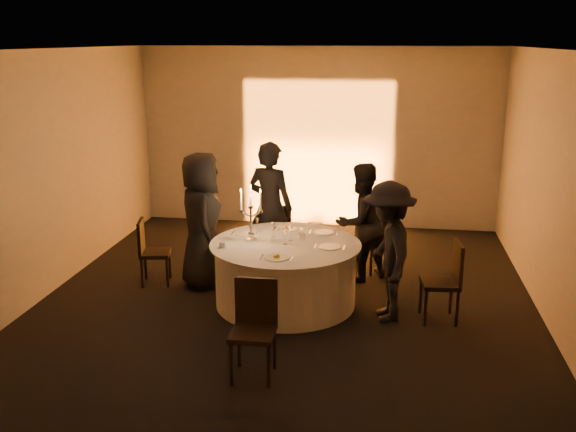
# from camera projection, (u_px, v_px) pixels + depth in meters

# --- Properties ---
(floor) EXTENTS (7.00, 7.00, 0.00)m
(floor) POSITION_uv_depth(u_px,v_px,m) (286.00, 303.00, 7.82)
(floor) COLOR black
(floor) RESTS_ON ground
(ceiling) EXTENTS (7.00, 7.00, 0.00)m
(ceiling) POSITION_uv_depth(u_px,v_px,m) (285.00, 49.00, 7.01)
(ceiling) COLOR white
(ceiling) RESTS_ON wall_back
(wall_back) EXTENTS (7.00, 0.00, 7.00)m
(wall_back) POSITION_uv_depth(u_px,v_px,m) (318.00, 138.00, 10.75)
(wall_back) COLOR #B2ACA5
(wall_back) RESTS_ON floor
(wall_front) EXTENTS (7.00, 0.00, 7.00)m
(wall_front) POSITION_uv_depth(u_px,v_px,m) (200.00, 302.00, 4.08)
(wall_front) COLOR #B2ACA5
(wall_front) RESTS_ON floor
(wall_left) EXTENTS (0.00, 7.00, 7.00)m
(wall_left) POSITION_uv_depth(u_px,v_px,m) (44.00, 175.00, 7.85)
(wall_left) COLOR #B2ACA5
(wall_left) RESTS_ON floor
(wall_right) EXTENTS (0.00, 7.00, 7.00)m
(wall_right) POSITION_uv_depth(u_px,v_px,m) (557.00, 192.00, 6.98)
(wall_right) COLOR #B2ACA5
(wall_right) RESTS_ON floor
(uplighter_fixture) EXTENTS (0.25, 0.12, 0.10)m
(uplighter_fixture) POSITION_uv_depth(u_px,v_px,m) (315.00, 226.00, 10.85)
(uplighter_fixture) COLOR black
(uplighter_fixture) RESTS_ON floor
(banquet_table) EXTENTS (1.80, 1.80, 0.77)m
(banquet_table) POSITION_uv_depth(u_px,v_px,m) (285.00, 274.00, 7.71)
(banquet_table) COLOR black
(banquet_table) RESTS_ON floor
(chair_left) EXTENTS (0.45, 0.45, 0.86)m
(chair_left) POSITION_uv_depth(u_px,v_px,m) (150.00, 248.00, 8.33)
(chair_left) COLOR black
(chair_left) RESTS_ON floor
(chair_back_left) EXTENTS (0.46, 0.47, 0.91)m
(chair_back_left) POSITION_uv_depth(u_px,v_px,m) (280.00, 231.00, 9.01)
(chair_back_left) COLOR black
(chair_back_left) RESTS_ON floor
(chair_back_right) EXTENTS (0.60, 0.60, 0.98)m
(chair_back_right) POSITION_uv_depth(u_px,v_px,m) (378.00, 234.00, 8.73)
(chair_back_right) COLOR black
(chair_back_right) RESTS_ON floor
(chair_right) EXTENTS (0.45, 0.45, 0.93)m
(chair_right) POSITION_uv_depth(u_px,v_px,m) (447.00, 277.00, 7.22)
(chair_right) COLOR black
(chair_right) RESTS_ON floor
(chair_front) EXTENTS (0.42, 0.42, 0.94)m
(chair_front) POSITION_uv_depth(u_px,v_px,m) (254.00, 322.00, 6.06)
(chair_front) COLOR black
(chair_front) RESTS_ON floor
(guest_left) EXTENTS (0.83, 1.00, 1.75)m
(guest_left) POSITION_uv_depth(u_px,v_px,m) (202.00, 220.00, 8.17)
(guest_left) COLOR black
(guest_left) RESTS_ON floor
(guest_back_left) EXTENTS (0.76, 0.62, 1.81)m
(guest_back_left) POSITION_uv_depth(u_px,v_px,m) (270.00, 207.00, 8.70)
(guest_back_left) COLOR black
(guest_back_left) RESTS_ON floor
(guest_back_right) EXTENTS (0.97, 0.95, 1.58)m
(guest_back_right) POSITION_uv_depth(u_px,v_px,m) (361.00, 222.00, 8.41)
(guest_back_right) COLOR black
(guest_back_right) RESTS_ON floor
(guest_right) EXTENTS (0.79, 1.14, 1.61)m
(guest_right) POSITION_uv_depth(u_px,v_px,m) (388.00, 252.00, 7.20)
(guest_right) COLOR black
(guest_right) RESTS_ON floor
(plate_left) EXTENTS (0.36, 0.25, 0.01)m
(plate_left) POSITION_uv_depth(u_px,v_px,m) (246.00, 234.00, 7.95)
(plate_left) COLOR white
(plate_left) RESTS_ON banquet_table
(plate_back_left) EXTENTS (0.36, 0.25, 0.08)m
(plate_back_left) POSITION_uv_depth(u_px,v_px,m) (288.00, 228.00, 8.14)
(plate_back_left) COLOR white
(plate_back_left) RESTS_ON banquet_table
(plate_back_right) EXTENTS (0.35, 0.25, 0.01)m
(plate_back_right) POSITION_uv_depth(u_px,v_px,m) (324.00, 232.00, 8.00)
(plate_back_right) COLOR white
(plate_back_right) RESTS_ON banquet_table
(plate_right) EXTENTS (0.36, 0.25, 0.01)m
(plate_right) POSITION_uv_depth(u_px,v_px,m) (330.00, 247.00, 7.45)
(plate_right) COLOR white
(plate_right) RESTS_ON banquet_table
(plate_front) EXTENTS (0.36, 0.28, 0.08)m
(plate_front) POSITION_uv_depth(u_px,v_px,m) (277.00, 257.00, 7.08)
(plate_front) COLOR white
(plate_front) RESTS_ON banquet_table
(coffee_cup) EXTENTS (0.11, 0.11, 0.07)m
(coffee_cup) POSITION_uv_depth(u_px,v_px,m) (222.00, 245.00, 7.44)
(coffee_cup) COLOR white
(coffee_cup) RESTS_ON banquet_table
(candelabra) EXTENTS (0.29, 0.14, 0.70)m
(candelabra) POSITION_uv_depth(u_px,v_px,m) (251.00, 221.00, 7.66)
(candelabra) COLOR silver
(candelabra) RESTS_ON banquet_table
(wine_glass_a) EXTENTS (0.07, 0.07, 0.19)m
(wine_glass_a) POSITION_uv_depth(u_px,v_px,m) (273.00, 227.00, 7.80)
(wine_glass_a) COLOR silver
(wine_glass_a) RESTS_ON banquet_table
(wine_glass_b) EXTENTS (0.07, 0.07, 0.19)m
(wine_glass_b) POSITION_uv_depth(u_px,v_px,m) (257.00, 223.00, 7.96)
(wine_glass_b) COLOR silver
(wine_glass_b) RESTS_ON banquet_table
(wine_glass_c) EXTENTS (0.07, 0.07, 0.19)m
(wine_glass_c) POSITION_uv_depth(u_px,v_px,m) (285.00, 233.00, 7.53)
(wine_glass_c) COLOR silver
(wine_glass_c) RESTS_ON banquet_table
(wine_glass_d) EXTENTS (0.07, 0.07, 0.19)m
(wine_glass_d) POSITION_uv_depth(u_px,v_px,m) (291.00, 230.00, 7.66)
(wine_glass_d) COLOR silver
(wine_glass_d) RESTS_ON banquet_table
(wine_glass_e) EXTENTS (0.07, 0.07, 0.19)m
(wine_glass_e) POSITION_uv_depth(u_px,v_px,m) (251.00, 229.00, 7.68)
(wine_glass_e) COLOR silver
(wine_glass_e) RESTS_ON banquet_table
(tumbler_a) EXTENTS (0.07, 0.07, 0.09)m
(tumbler_a) POSITION_uv_depth(u_px,v_px,m) (301.00, 232.00, 7.89)
(tumbler_a) COLOR silver
(tumbler_a) RESTS_ON banquet_table
(tumbler_b) EXTENTS (0.07, 0.07, 0.09)m
(tumbler_b) POSITION_uv_depth(u_px,v_px,m) (303.00, 236.00, 7.72)
(tumbler_b) COLOR silver
(tumbler_b) RESTS_ON banquet_table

